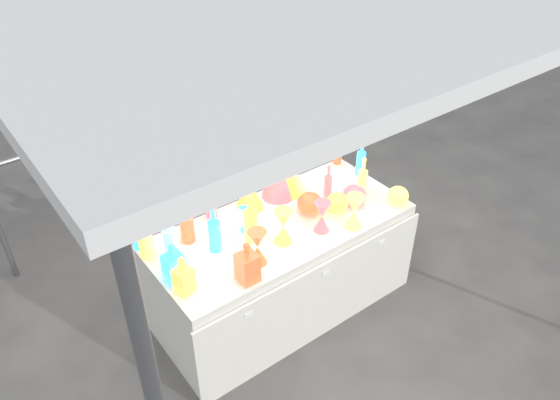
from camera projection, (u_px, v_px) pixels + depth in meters
ground at (280, 303)px, 4.10m from camera, size 80.00×80.00×0.00m
display_table at (281, 266)px, 3.88m from camera, size 1.84×0.83×0.75m
cardboard_box_closed at (145, 187)px, 5.04m from camera, size 0.54×0.41×0.37m
cardboard_box_flat at (215, 151)px, 5.88m from camera, size 0.72×0.54×0.06m
bottle_0 at (144, 234)px, 3.30m from camera, size 0.09×0.09×0.35m
bottle_1 at (136, 223)px, 3.37m from camera, size 0.11×0.11×0.38m
bottle_2 at (185, 214)px, 3.40m from camera, size 0.11×0.11×0.42m
bottle_3 at (210, 199)px, 3.65m from camera, size 0.08×0.08×0.30m
bottle_4 at (146, 237)px, 3.30m from camera, size 0.08×0.08×0.32m
bottle_5 at (170, 236)px, 3.25m from camera, size 0.11×0.11×0.39m
bottle_6 at (251, 217)px, 3.43m from camera, size 0.09×0.09×0.35m
bottle_7 at (214, 228)px, 3.35m from camera, size 0.08×0.08×0.35m
decanter_0 at (183, 275)px, 3.08m from camera, size 0.12×0.12×0.25m
decanter_1 at (247, 262)px, 3.15m from camera, size 0.12×0.12×0.28m
decanter_2 at (174, 262)px, 3.15m from camera, size 0.12×0.12×0.27m
hourglass_0 at (257, 247)px, 3.29m from camera, size 0.14×0.14×0.24m
hourglass_1 at (322, 216)px, 3.55m from camera, size 0.11×0.11×0.22m
hourglass_2 at (354, 212)px, 3.57m from camera, size 0.14×0.14×0.24m
hourglass_3 at (237, 227)px, 3.47m from camera, size 0.12×0.12×0.21m
hourglass_4 at (283, 227)px, 3.45m from camera, size 0.16×0.16×0.24m
hourglass_5 at (245, 222)px, 3.52m from camera, size 0.10×0.10×0.20m
globe_0 at (337, 203)px, 3.76m from camera, size 0.18×0.18×0.12m
globe_1 at (398, 197)px, 3.82m from camera, size 0.17×0.17×0.12m
globe_2 at (310, 205)px, 3.73m from camera, size 0.21×0.21×0.14m
globe_3 at (354, 196)px, 3.81m from camera, size 0.20×0.20×0.14m
lampshade_0 at (249, 193)px, 3.75m from camera, size 0.26×0.26×0.24m
lampshade_1 at (286, 176)px, 3.89m from camera, size 0.26×0.26×0.28m
lampshade_2 at (278, 179)px, 3.86m from camera, size 0.30×0.30×0.29m
lampshade_3 at (292, 176)px, 3.93m from camera, size 0.21×0.21×0.24m
bottle_8 at (361, 157)px, 4.08m from camera, size 0.08×0.08×0.30m
bottle_9 at (338, 147)px, 4.22m from camera, size 0.09×0.09×0.29m
bottle_10 at (328, 181)px, 3.86m from camera, size 0.07×0.07×0.25m
bottle_11 at (363, 176)px, 3.87m from camera, size 0.09×0.09×0.30m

